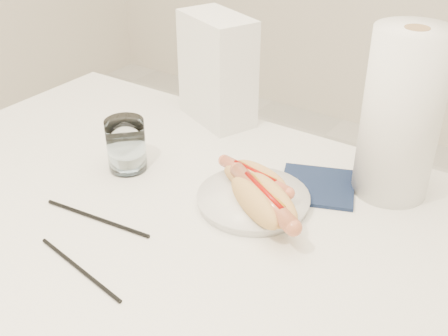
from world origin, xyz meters
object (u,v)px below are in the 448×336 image
Objects in this scene: plate at (253,201)px; paper_towel_roll at (401,115)px; napkin_box at (217,69)px; table at (170,233)px; hotdog_right at (263,201)px; hotdog_left at (255,179)px; water_glass at (126,145)px.

plate is 0.30m from paper_towel_roll.
paper_towel_roll reaches higher than napkin_box.
table is 6.65× the size of hotdog_right.
table is 0.42m from napkin_box.
hotdog_left is at bearing -140.85° from paper_towel_roll.
table is at bearing -143.63° from plate.
hotdog_right is at bearing -39.77° from plate.
hotdog_left is 0.65× the size of napkin_box.
paper_towel_roll is at bearing 41.91° from table.
hotdog_left is at bearing 117.34° from plate.
hotdog_right reaches higher than table.
hotdog_right is at bearing -123.99° from paper_towel_roll.
water_glass is 0.43× the size of napkin_box.
paper_towel_roll is (0.18, 0.19, 0.15)m from plate.
paper_towel_roll is (0.46, 0.22, 0.10)m from water_glass.
hotdog_right reaches higher than plate.
paper_towel_roll is (0.20, 0.16, 0.12)m from hotdog_left.
hotdog_left is 0.28m from paper_towel_roll.
table is at bearing -21.57° from water_glass.
hotdog_left is at bearing 12.14° from water_glass.
table is at bearing -129.68° from hotdog_right.
hotdog_right is 1.70× the size of water_glass.
water_glass is at bearing -173.48° from plate.
napkin_box reaches higher than hotdog_right.
hotdog_right is at bearing -36.68° from hotdog_left.
napkin_box is at bearing 110.97° from table.
hotdog_left is (0.11, 0.12, 0.10)m from table.
plate is 1.85× the size of water_glass.
table is 11.32× the size of water_glass.
table is 0.19m from hotdog_left.
table is at bearing -45.92° from napkin_box.
paper_towel_roll is at bearing 86.21° from hotdog_right.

